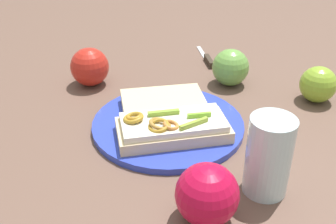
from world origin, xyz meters
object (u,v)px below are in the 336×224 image
apple_0 (318,84)px  apple_2 (231,67)px  knife (207,59)px  sandwich (172,127)px  drinking_glass (269,156)px  plate (168,125)px  apple_1 (90,67)px  apple_3 (207,195)px  bread_slice_side (163,104)px

apple_0 → apple_2: 0.18m
knife → sandwich: bearing=155.7°
sandwich → drinking_glass: bearing=126.0°
plate → apple_1: (-0.23, 0.05, 0.03)m
sandwich → drinking_glass: size_ratio=1.64×
sandwich → apple_3: size_ratio=2.33×
apple_0 → apple_1: apple_1 is taller
sandwich → apple_0: 0.32m
plate → bread_slice_side: 0.05m
drinking_glass → sandwich: bearing=170.9°
apple_2 → drinking_glass: bearing=-55.3°
bread_slice_side → knife: bearing=-122.2°
apple_1 → knife: size_ratio=0.76×
plate → apple_3: apple_3 is taller
plate → apple_2: (0.02, 0.21, 0.03)m
plate → sandwich: sandwich is taller
sandwich → apple_2: (-0.01, 0.24, 0.01)m
apple_3 → bread_slice_side: bearing=135.9°
plate → knife: knife is taller
bread_slice_side → apple_3: size_ratio=1.80×
bread_slice_side → apple_0: bearing=-179.4°
plate → knife: (-0.08, 0.29, -0.00)m
bread_slice_side → apple_2: 0.19m
bread_slice_side → drinking_glass: 0.25m
apple_1 → apple_2: apple_1 is taller
bread_slice_side → drinking_glass: size_ratio=1.27×
bread_slice_side → drinking_glass: drinking_glass is taller
apple_2 → apple_3: apple_3 is taller
apple_0 → bread_slice_side: bearing=-135.9°
apple_0 → apple_2: bearing=-170.6°
sandwich → apple_0: bearing=-165.2°
apple_1 → apple_3: 0.44m
apple_0 → apple_1: bearing=-155.4°
sandwich → knife: size_ratio=1.85×
sandwich → apple_2: size_ratio=2.52×
plate → apple_3: bearing=-43.9°
apple_1 → apple_3: (0.39, -0.21, 0.00)m
plate → knife: 0.30m
plate → bread_slice_side: bread_slice_side is taller
sandwich → drinking_glass: (0.18, -0.03, 0.03)m
apple_2 → knife: bearing=140.8°
apple_2 → drinking_glass: drinking_glass is taller
apple_2 → apple_3: (0.15, -0.37, 0.00)m
apple_3 → plate: bearing=136.1°
apple_0 → apple_3: 0.40m
bread_slice_side → drinking_glass: (0.23, -0.09, 0.04)m
sandwich → apple_3: 0.18m
bread_slice_side → apple_0: apple_0 is taller
apple_3 → drinking_glass: drinking_glass is taller
apple_0 → apple_1: 0.46m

